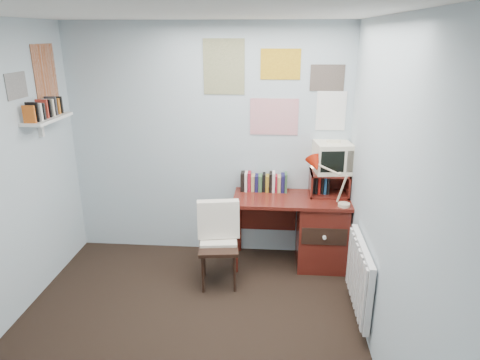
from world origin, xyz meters
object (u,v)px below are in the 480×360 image
Objects in this scene: tv_riser at (329,184)px; crt_tv at (332,156)px; desk_chair at (219,247)px; wall_shelf at (48,119)px; desk at (316,229)px; desk_lamp at (346,186)px; radiator at (360,276)px.

tv_riser is 1.12× the size of crt_tv.
desk_chair is 2.01m from wall_shelf.
desk is at bearing -137.04° from tv_riser.
desk_lamp is 1.06× the size of tv_riser.
crt_tv is (1.11, 0.61, 0.78)m from desk_chair.
tv_riser is 1.15m from radiator.
radiator is at bearing -10.89° from wall_shelf.
desk_lamp reaches higher than radiator.
tv_riser is at bearing 21.36° from desk_chair.
wall_shelf is (-1.59, 0.10, 1.22)m from desk_chair.
crt_tv is (0.14, 0.13, 0.77)m from desk.
desk is 1.49× the size of desk_chair.
wall_shelf reaches higher than desk.
tv_riser is 2.83m from wall_shelf.
desk_lamp is 0.53× the size of radiator.
desk_chair reaches higher than radiator.
desk is 0.51m from tv_riser.
desk_lamp is at bearing 5.97° from desk_chair.
desk is 2.83× the size of desk_lamp.
desk is at bearing 107.24° from radiator.
desk_lamp is (1.21, 0.28, 0.57)m from desk_chair.
radiator is at bearing -80.72° from tv_riser.
desk_chair is (-0.98, -0.48, -0.00)m from desk.
desk_chair is 1.49m from crt_tv.
wall_shelf is at bearing 169.11° from radiator.
radiator is at bearing -89.83° from crt_tv.
radiator is (0.17, -1.04, -0.47)m from tv_riser.
desk reaches higher than radiator.
wall_shelf reaches higher than radiator.
desk_chair is at bearing -151.77° from tv_riser.
tv_riser is (1.10, 0.59, 0.48)m from desk_chair.
wall_shelf is at bearing 169.58° from desk_chair.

